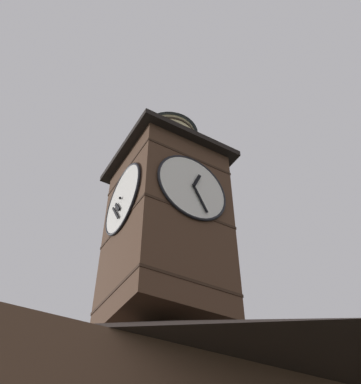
% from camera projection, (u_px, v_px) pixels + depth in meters
% --- Properties ---
extents(clock_tower, '(4.27, 4.27, 10.47)m').
position_uv_depth(clock_tower, '(167.00, 215.00, 16.59)').
color(clock_tower, '#4C3323').
rests_on(clock_tower, building_main).
extents(flying_bird_high, '(0.19, 0.56, 0.10)m').
position_uv_depth(flying_bird_high, '(157.00, 123.00, 24.20)').
color(flying_bird_high, black).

